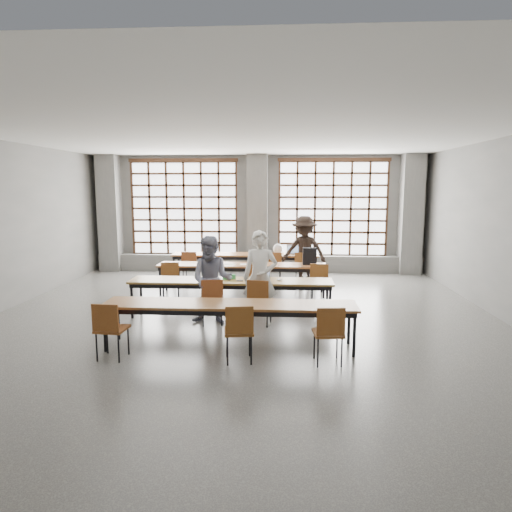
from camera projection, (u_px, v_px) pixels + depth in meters
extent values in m
plane|color=#50504D|center=(242.00, 322.00, 8.71)|extent=(11.00, 11.00, 0.00)
plane|color=silver|center=(241.00, 133.00, 8.18)|extent=(11.00, 11.00, 0.00)
plane|color=#595957|center=(258.00, 214.00, 13.87)|extent=(10.00, 0.00, 10.00)
plane|color=#595957|center=(164.00, 308.00, 3.02)|extent=(10.00, 0.00, 10.00)
cube|color=#5B5B58|center=(110.00, 214.00, 13.87)|extent=(0.60, 0.55, 3.50)
cube|color=#5B5B58|center=(257.00, 214.00, 13.60)|extent=(0.60, 0.55, 3.50)
cube|color=#5B5B58|center=(411.00, 215.00, 13.33)|extent=(0.60, 0.55, 3.50)
cube|color=white|center=(185.00, 208.00, 13.97)|extent=(3.20, 0.02, 2.80)
cube|color=black|center=(184.00, 209.00, 13.89)|extent=(3.20, 0.05, 2.80)
cube|color=black|center=(185.00, 256.00, 14.10)|extent=(3.32, 0.07, 0.10)
cube|color=black|center=(183.00, 160.00, 13.67)|extent=(3.32, 0.07, 0.10)
cube|color=white|center=(333.00, 209.00, 13.70)|extent=(3.20, 0.02, 2.80)
cube|color=black|center=(333.00, 209.00, 13.62)|extent=(3.20, 0.05, 2.80)
cube|color=black|center=(332.00, 257.00, 13.83)|extent=(3.32, 0.07, 0.10)
cube|color=black|center=(334.00, 160.00, 13.40)|extent=(3.32, 0.07, 0.10)
cube|color=#5B5B58|center=(258.00, 263.00, 13.90)|extent=(9.80, 0.35, 0.50)
cube|color=brown|center=(245.00, 255.00, 12.54)|extent=(4.00, 0.70, 0.04)
cube|color=black|center=(245.00, 257.00, 12.55)|extent=(3.90, 0.64, 0.08)
cylinder|color=black|center=(174.00, 269.00, 12.42)|extent=(0.05, 0.05, 0.69)
cylinder|color=black|center=(179.00, 265.00, 12.99)|extent=(0.05, 0.05, 0.69)
cylinder|color=black|center=(316.00, 270.00, 12.19)|extent=(0.05, 0.05, 0.69)
cylinder|color=black|center=(314.00, 267.00, 12.76)|extent=(0.05, 0.05, 0.69)
cube|color=brown|center=(242.00, 265.00, 10.86)|extent=(4.00, 0.70, 0.04)
cube|color=black|center=(242.00, 267.00, 10.87)|extent=(3.90, 0.64, 0.08)
cylinder|color=black|center=(160.00, 281.00, 10.74)|extent=(0.05, 0.05, 0.69)
cylinder|color=black|center=(166.00, 277.00, 11.31)|extent=(0.05, 0.05, 0.69)
cylinder|color=black|center=(324.00, 283.00, 10.51)|extent=(0.05, 0.05, 0.69)
cylinder|color=black|center=(322.00, 279.00, 11.08)|extent=(0.05, 0.05, 0.69)
cube|color=brown|center=(231.00, 281.00, 9.01)|extent=(4.00, 0.70, 0.04)
cube|color=black|center=(231.00, 284.00, 9.02)|extent=(3.90, 0.64, 0.08)
cylinder|color=black|center=(132.00, 301.00, 8.89)|extent=(0.05, 0.05, 0.69)
cylinder|color=black|center=(141.00, 294.00, 9.46)|extent=(0.05, 0.05, 0.69)
cylinder|color=black|center=(330.00, 304.00, 8.66)|extent=(0.05, 0.05, 0.69)
cylinder|color=black|center=(327.00, 297.00, 9.23)|extent=(0.05, 0.05, 0.69)
cube|color=brown|center=(230.00, 304.00, 7.20)|extent=(4.00, 0.70, 0.04)
cube|color=black|center=(230.00, 308.00, 7.21)|extent=(3.90, 0.64, 0.08)
cylinder|color=black|center=(105.00, 330.00, 7.08)|extent=(0.05, 0.05, 0.69)
cylinder|color=black|center=(118.00, 319.00, 7.65)|extent=(0.05, 0.05, 0.69)
cylinder|color=black|center=(354.00, 335.00, 6.85)|extent=(0.05, 0.05, 0.69)
cylinder|color=black|center=(349.00, 324.00, 7.42)|extent=(0.05, 0.05, 0.69)
cube|color=brown|center=(191.00, 267.00, 12.12)|extent=(0.43, 0.43, 0.04)
cube|color=brown|center=(189.00, 259.00, 11.89)|extent=(0.40, 0.04, 0.40)
cylinder|color=black|center=(191.00, 275.00, 12.15)|extent=(0.02, 0.02, 0.45)
cube|color=brown|center=(274.00, 268.00, 11.99)|extent=(0.44, 0.44, 0.04)
cube|color=brown|center=(274.00, 260.00, 11.75)|extent=(0.40, 0.05, 0.40)
cylinder|color=black|center=(274.00, 276.00, 12.02)|extent=(0.02, 0.02, 0.45)
cube|color=brown|center=(304.00, 268.00, 11.94)|extent=(0.52, 0.52, 0.04)
cube|color=brown|center=(302.00, 260.00, 11.72)|extent=(0.39, 0.14, 0.40)
cylinder|color=black|center=(304.00, 276.00, 11.97)|extent=(0.02, 0.02, 0.45)
cube|color=brown|center=(171.00, 279.00, 10.45)|extent=(0.50, 0.50, 0.04)
cube|color=brown|center=(170.00, 271.00, 10.22)|extent=(0.40, 0.11, 0.40)
cylinder|color=black|center=(171.00, 289.00, 10.48)|extent=(0.02, 0.02, 0.45)
cube|color=brown|center=(258.00, 280.00, 10.33)|extent=(0.49, 0.49, 0.04)
cube|color=brown|center=(255.00, 272.00, 10.10)|extent=(0.40, 0.10, 0.40)
cylinder|color=black|center=(258.00, 290.00, 10.36)|extent=(0.02, 0.02, 0.45)
cube|color=brown|center=(320.00, 281.00, 10.25)|extent=(0.48, 0.48, 0.04)
cube|color=brown|center=(319.00, 273.00, 10.02)|extent=(0.40, 0.09, 0.40)
cylinder|color=black|center=(319.00, 291.00, 10.28)|extent=(0.02, 0.02, 0.45)
cube|color=brown|center=(212.00, 300.00, 8.52)|extent=(0.49, 0.49, 0.04)
cube|color=brown|center=(212.00, 291.00, 8.29)|extent=(0.40, 0.10, 0.40)
cylinder|color=black|center=(212.00, 312.00, 8.55)|extent=(0.02, 0.02, 0.45)
cube|color=brown|center=(260.00, 301.00, 8.47)|extent=(0.48, 0.48, 0.04)
cube|color=brown|center=(258.00, 291.00, 8.24)|extent=(0.40, 0.09, 0.40)
cylinder|color=black|center=(260.00, 313.00, 8.50)|extent=(0.02, 0.02, 0.45)
cube|color=maroon|center=(112.00, 329.00, 6.79)|extent=(0.45, 0.45, 0.04)
cube|color=maroon|center=(105.00, 318.00, 6.56)|extent=(0.40, 0.06, 0.40)
cylinder|color=black|center=(113.00, 343.00, 6.83)|extent=(0.02, 0.02, 0.45)
cube|color=brown|center=(239.00, 331.00, 6.68)|extent=(0.48, 0.48, 0.04)
cube|color=brown|center=(239.00, 320.00, 6.45)|extent=(0.40, 0.09, 0.40)
cylinder|color=black|center=(239.00, 346.00, 6.71)|extent=(0.02, 0.02, 0.45)
cube|color=brown|center=(328.00, 333.00, 6.60)|extent=(0.45, 0.45, 0.04)
cube|color=brown|center=(331.00, 322.00, 6.37)|extent=(0.40, 0.06, 0.40)
cylinder|color=black|center=(328.00, 348.00, 6.64)|extent=(0.02, 0.02, 0.45)
imported|color=white|center=(260.00, 278.00, 8.45)|extent=(0.67, 0.46, 1.76)
imported|color=#171C47|center=(212.00, 280.00, 8.51)|extent=(0.85, 0.68, 1.65)
imported|color=black|center=(304.00, 251.00, 11.92)|extent=(1.31, 0.98, 1.81)
cube|color=#ADAEB2|center=(259.00, 279.00, 9.02)|extent=(0.44, 0.40, 0.02)
cube|color=black|center=(259.00, 279.00, 9.01)|extent=(0.35, 0.30, 0.00)
cube|color=#ADAEB2|center=(263.00, 272.00, 9.12)|extent=(0.35, 0.23, 0.26)
cube|color=#829EE0|center=(262.00, 274.00, 9.11)|extent=(0.29, 0.19, 0.21)
cube|color=#B6B6BB|center=(294.00, 254.00, 12.50)|extent=(0.40, 0.32, 0.02)
cube|color=black|center=(294.00, 253.00, 12.49)|extent=(0.33, 0.23, 0.00)
cube|color=#B6B6BB|center=(293.00, 249.00, 12.62)|extent=(0.37, 0.13, 0.26)
cube|color=#88B6EB|center=(293.00, 250.00, 12.61)|extent=(0.31, 0.11, 0.21)
ellipsoid|color=white|center=(279.00, 280.00, 8.92)|extent=(0.11, 0.09, 0.04)
cube|color=green|center=(229.00, 277.00, 9.08)|extent=(0.27, 0.18, 0.09)
cube|color=black|center=(240.00, 281.00, 8.89)|extent=(0.13, 0.06, 0.01)
cube|color=white|center=(217.00, 263.00, 10.94)|extent=(0.31, 0.23, 0.00)
cube|color=white|center=(229.00, 264.00, 10.82)|extent=(0.34, 0.28, 0.00)
cube|color=white|center=(246.00, 264.00, 10.85)|extent=(0.33, 0.26, 0.00)
cube|color=black|center=(310.00, 256.00, 10.78)|extent=(0.32, 0.21, 0.40)
ellipsoid|color=white|center=(278.00, 249.00, 12.51)|extent=(0.31, 0.28, 0.29)
cube|color=red|center=(112.00, 326.00, 6.79)|extent=(0.21, 0.13, 0.06)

